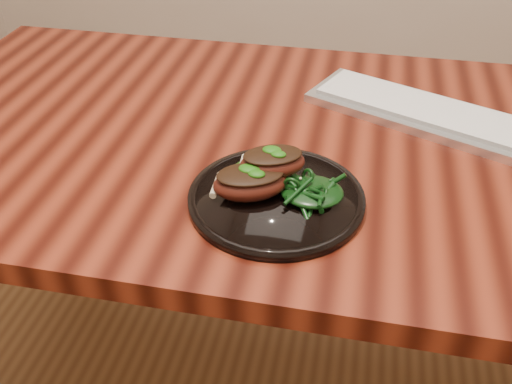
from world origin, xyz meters
TOP-DOWN VIEW (x-y plane):
  - desk at (0.00, 0.00)m, footprint 1.60×0.80m
  - plate at (-0.04, -0.20)m, footprint 0.26×0.26m
  - lamb_chop_front at (-0.07, -0.21)m, footprint 0.13×0.11m
  - lamb_chop_back at (-0.05, -0.17)m, footprint 0.12×0.10m
  - herb_smear at (-0.07, -0.14)m, footprint 0.09×0.06m
  - greens_heap at (0.02, -0.19)m, footprint 0.09×0.09m
  - keyboard at (0.21, 0.10)m, footprint 0.51×0.33m

SIDE VIEW (x-z plane):
  - desk at x=0.00m, z-range 0.29..1.04m
  - plate at x=-0.04m, z-range 0.75..0.77m
  - keyboard at x=0.21m, z-range 0.75..0.77m
  - herb_smear at x=-0.07m, z-range 0.77..0.77m
  - greens_heap at x=0.02m, z-range 0.76..0.80m
  - lamb_chop_front at x=-0.07m, z-range 0.77..0.81m
  - lamb_chop_back at x=-0.05m, z-range 0.78..0.83m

